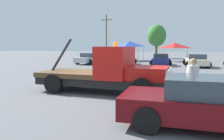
# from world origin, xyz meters

# --- Properties ---
(ground_plane) EXTENTS (160.00, 160.00, 0.00)m
(ground_plane) POSITION_xyz_m (0.00, 0.00, 0.00)
(ground_plane) COLOR slate
(tow_truck) EXTENTS (6.19, 2.47, 2.51)m
(tow_truck) POSITION_xyz_m (0.37, 0.01, 0.92)
(tow_truck) COLOR black
(tow_truck) RESTS_ON ground
(foreground_car) EXTENTS (4.98, 2.25, 1.34)m
(foreground_car) POSITION_xyz_m (4.51, -3.24, 0.65)
(foreground_car) COLOR #5B0A0F
(foreground_car) RESTS_ON ground
(person_near_truck) EXTENTS (0.39, 0.39, 1.75)m
(person_near_truck) POSITION_xyz_m (4.00, -1.85, 1.01)
(person_near_truck) COLOR #475B84
(person_near_truck) RESTS_ON ground
(parked_car_silver) EXTENTS (2.94, 5.01, 1.34)m
(parked_car_silver) POSITION_xyz_m (-7.89, 14.99, 0.65)
(parked_car_silver) COLOR #B7B7BC
(parked_car_silver) RESTS_ON ground
(parked_car_teal) EXTENTS (2.82, 4.86, 1.34)m
(parked_car_teal) POSITION_xyz_m (-3.48, 15.15, 0.65)
(parked_car_teal) COLOR #196670
(parked_car_teal) RESTS_ON ground
(parked_car_navy) EXTENTS (2.70, 4.41, 1.34)m
(parked_car_navy) POSITION_xyz_m (0.51, 15.83, 0.65)
(parked_car_navy) COLOR navy
(parked_car_navy) RESTS_ON ground
(parked_car_cream) EXTENTS (2.90, 5.07, 1.34)m
(parked_car_cream) POSITION_xyz_m (4.27, 15.55, 0.65)
(parked_car_cream) COLOR beige
(parked_car_cream) RESTS_ON ground
(canopy_tent_blue) EXTENTS (3.53, 3.53, 2.95)m
(canopy_tent_blue) POSITION_xyz_m (-5.13, 22.52, 2.53)
(canopy_tent_blue) COLOR #9E9EA3
(canopy_tent_blue) RESTS_ON ground
(canopy_tent_red) EXTENTS (3.46, 3.46, 2.65)m
(canopy_tent_red) POSITION_xyz_m (1.41, 23.15, 2.28)
(canopy_tent_red) COLOR #9E9EA3
(canopy_tent_red) RESTS_ON ground
(tree_left) EXTENTS (3.44, 3.44, 6.15)m
(tree_left) POSITION_xyz_m (-2.52, 31.40, 4.13)
(tree_left) COLOR brown
(tree_left) RESTS_ON ground
(traffic_cone) EXTENTS (0.40, 0.40, 0.55)m
(traffic_cone) POSITION_xyz_m (-1.08, 5.35, 0.25)
(traffic_cone) COLOR black
(traffic_cone) RESTS_ON ground
(utility_pole) EXTENTS (2.20, 0.24, 8.09)m
(utility_pole) POSITION_xyz_m (-11.67, 29.44, 4.31)
(utility_pole) COLOR brown
(utility_pole) RESTS_ON ground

